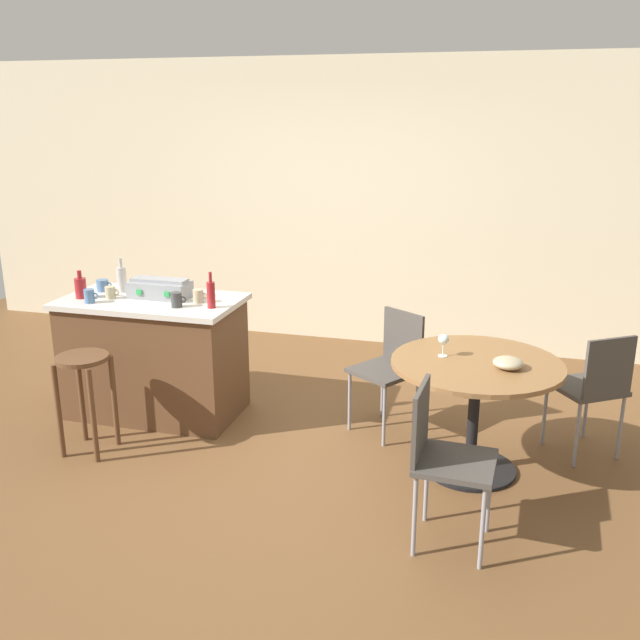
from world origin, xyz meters
name	(u,v)px	position (x,y,z in m)	size (l,w,h in m)	color
ground_plane	(260,448)	(0.00, 0.00, 0.00)	(8.80, 8.80, 0.00)	brown
back_wall	(346,204)	(0.00, 2.51, 1.35)	(8.00, 0.10, 2.70)	beige
kitchen_island	(155,356)	(-0.96, 0.36, 0.45)	(1.31, 0.73, 0.90)	brown
wooden_stool	(84,382)	(-1.09, -0.34, 0.50)	(0.34, 0.34, 0.68)	brown
dining_table	(475,388)	(1.41, 0.07, 0.57)	(1.05, 1.05, 0.74)	black
folding_chair_near	(442,452)	(1.29, -0.76, 0.52)	(0.42, 0.42, 0.88)	#47423D
folding_chair_far	(594,384)	(2.14, 0.47, 0.51)	(0.55, 0.55, 0.86)	#47423D
folding_chair_left	(391,362)	(0.80, 0.55, 0.51)	(0.55, 0.55, 0.86)	#47423D
toolbox	(160,289)	(-0.90, 0.41, 0.96)	(0.44, 0.22, 0.14)	gray
bottle_0	(211,294)	(-0.42, 0.26, 0.99)	(0.06, 0.06, 0.26)	maroon
bottle_1	(81,287)	(-1.45, 0.25, 0.98)	(0.08, 0.08, 0.21)	maroon
bottle_2	(122,279)	(-1.26, 0.49, 1.00)	(0.07, 0.07, 0.26)	#B7B2AD
cup_0	(199,296)	(-0.57, 0.36, 0.94)	(0.11, 0.08, 0.10)	tan
cup_1	(103,285)	(-1.41, 0.47, 0.94)	(0.13, 0.09, 0.09)	#4C7099
cup_2	(111,293)	(-1.24, 0.29, 0.94)	(0.11, 0.07, 0.09)	tan
cup_3	(177,300)	(-0.66, 0.21, 0.95)	(0.11, 0.08, 0.11)	#383838
cup_4	(90,296)	(-1.32, 0.14, 0.95)	(0.11, 0.07, 0.10)	#4C7099
wine_glass	(444,340)	(1.20, 0.11, 0.85)	(0.07, 0.07, 0.14)	silver
serving_bowl	(508,363)	(1.59, 0.00, 0.78)	(0.18, 0.18, 0.07)	tan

